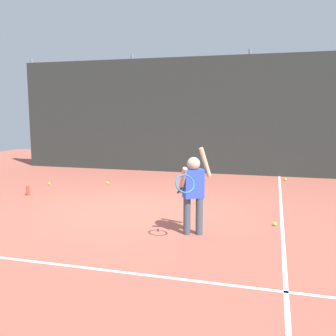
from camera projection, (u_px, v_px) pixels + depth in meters
ground_plane at (131, 211)px, 7.30m from camera, size 20.00×20.00×0.00m
court_line_baseline at (53, 264)px, 4.74m from camera, size 9.00×0.05×0.00m
court_line_sideline at (281, 208)px, 7.51m from camera, size 0.05×9.00×0.00m
back_fence_windscreen at (188, 116)px, 11.70m from camera, size 11.24×0.08×3.53m
fence_post_0 at (35, 113)px, 13.20m from camera, size 0.09×0.09×3.68m
fence_post_1 at (133, 113)px, 12.23m from camera, size 0.09×0.09×3.68m
fence_post_2 at (248, 113)px, 11.26m from camera, size 0.09×0.09×3.68m
tennis_player at (193, 189)px, 5.78m from camera, size 0.50×0.83×1.35m
water_bottle at (28, 191)px, 8.64m from camera, size 0.07×0.07×0.22m
tennis_ball_0 at (108, 183)px, 9.99m from camera, size 0.07×0.07×0.07m
tennis_ball_1 at (285, 179)px, 10.53m from camera, size 0.07×0.07×0.07m
tennis_ball_3 at (49, 184)px, 9.86m from camera, size 0.07×0.07×0.07m
tennis_ball_4 at (275, 224)px, 6.33m from camera, size 0.07×0.07×0.07m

